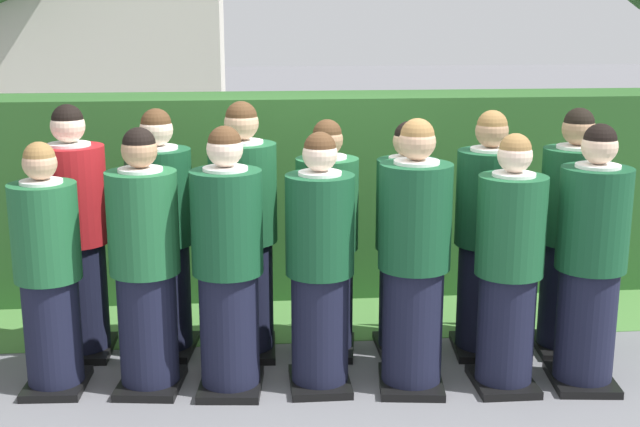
# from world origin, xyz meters

# --- Properties ---
(ground_plane) EXTENTS (60.00, 60.00, 0.00)m
(ground_plane) POSITION_xyz_m (0.00, 0.00, 0.00)
(ground_plane) COLOR slate
(student_front_row_0) EXTENTS (0.41, 0.46, 1.56)m
(student_front_row_0) POSITION_xyz_m (-1.67, 0.14, 0.74)
(student_front_row_0) COLOR black
(student_front_row_0) RESTS_ON ground
(student_front_row_1) EXTENTS (0.44, 0.51, 1.64)m
(student_front_row_1) POSITION_xyz_m (-1.09, 0.09, 0.78)
(student_front_row_1) COLOR black
(student_front_row_1) RESTS_ON ground
(student_front_row_2) EXTENTS (0.43, 0.51, 1.65)m
(student_front_row_2) POSITION_xyz_m (-0.59, 0.02, 0.79)
(student_front_row_2) COLOR black
(student_front_row_2) RESTS_ON ground
(student_front_row_3) EXTENTS (0.42, 0.46, 1.61)m
(student_front_row_3) POSITION_xyz_m (-0.03, 0.01, 0.77)
(student_front_row_3) COLOR black
(student_front_row_3) RESTS_ON ground
(student_front_row_4) EXTENTS (0.45, 0.53, 1.69)m
(student_front_row_4) POSITION_xyz_m (0.54, -0.04, 0.81)
(student_front_row_4) COLOR black
(student_front_row_4) RESTS_ON ground
(student_front_row_5) EXTENTS (0.42, 0.46, 1.60)m
(student_front_row_5) POSITION_xyz_m (1.12, -0.09, 0.76)
(student_front_row_5) COLOR black
(student_front_row_5) RESTS_ON ground
(student_front_row_6) EXTENTS (0.43, 0.54, 1.66)m
(student_front_row_6) POSITION_xyz_m (1.63, -0.11, 0.79)
(student_front_row_6) COLOR black
(student_front_row_6) RESTS_ON ground
(student_in_red_blazer) EXTENTS (0.45, 0.50, 1.72)m
(student_in_red_blazer) POSITION_xyz_m (-1.61, 0.70, 0.82)
(student_in_red_blazer) COLOR black
(student_in_red_blazer) RESTS_ON ground
(student_rear_row_1) EXTENTS (0.45, 0.56, 1.68)m
(student_rear_row_1) POSITION_xyz_m (-1.04, 0.68, 0.80)
(student_rear_row_1) COLOR black
(student_rear_row_1) RESTS_ON ground
(student_rear_row_2) EXTENTS (0.45, 0.51, 1.73)m
(student_rear_row_2) POSITION_xyz_m (-0.48, 0.60, 0.83)
(student_rear_row_2) COLOR black
(student_rear_row_2) RESTS_ON ground
(student_rear_row_3) EXTENTS (0.44, 0.54, 1.61)m
(student_rear_row_3) POSITION_xyz_m (0.07, 0.57, 0.77)
(student_rear_row_3) COLOR black
(student_rear_row_3) RESTS_ON ground
(student_rear_row_4) EXTENTS (0.42, 0.50, 1.60)m
(student_rear_row_4) POSITION_xyz_m (0.61, 0.54, 0.76)
(student_rear_row_4) COLOR black
(student_rear_row_4) RESTS_ON ground
(student_rear_row_5) EXTENTS (0.44, 0.54, 1.67)m
(student_rear_row_5) POSITION_xyz_m (1.15, 0.47, 0.80)
(student_rear_row_5) COLOR black
(student_rear_row_5) RESTS_ON ground
(student_rear_row_6) EXTENTS (0.44, 0.55, 1.69)m
(student_rear_row_6) POSITION_xyz_m (1.72, 0.45, 0.80)
(student_rear_row_6) COLOR black
(student_rear_row_6) RESTS_ON ground
(hedge) EXTENTS (9.71, 0.70, 1.63)m
(hedge) POSITION_xyz_m (0.00, 1.97, 0.82)
(hedge) COLOR #285623
(hedge) RESTS_ON ground
(lawn_strip) EXTENTS (9.71, 0.90, 0.01)m
(lawn_strip) POSITION_xyz_m (0.00, 1.17, 0.00)
(lawn_strip) COLOR #477A38
(lawn_strip) RESTS_ON ground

